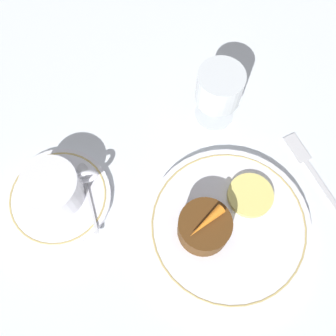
{
  "coord_description": "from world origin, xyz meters",
  "views": [
    {
      "loc": [
        -0.13,
        -0.15,
        0.57
      ],
      "look_at": [
        -0.06,
        0.05,
        0.04
      ],
      "focal_mm": 42.0,
      "sensor_mm": 36.0,
      "label": 1
    }
  ],
  "objects_px": {
    "fork": "(311,169)",
    "dessert_cake": "(204,227)",
    "coffee_cup": "(53,188)",
    "dinner_plate": "(229,226)",
    "wine_glass": "(219,90)"
  },
  "relations": [
    {
      "from": "wine_glass",
      "to": "dessert_cake",
      "type": "distance_m",
      "value": 0.2
    },
    {
      "from": "coffee_cup",
      "to": "fork",
      "type": "height_order",
      "value": "coffee_cup"
    },
    {
      "from": "wine_glass",
      "to": "dessert_cake",
      "type": "relative_size",
      "value": 1.49
    },
    {
      "from": "dinner_plate",
      "to": "coffee_cup",
      "type": "relative_size",
      "value": 2.22
    },
    {
      "from": "fork",
      "to": "dessert_cake",
      "type": "distance_m",
      "value": 0.2
    },
    {
      "from": "dinner_plate",
      "to": "fork",
      "type": "xyz_separation_m",
      "value": [
        0.16,
        0.04,
        -0.01
      ]
    },
    {
      "from": "coffee_cup",
      "to": "fork",
      "type": "xyz_separation_m",
      "value": [
        0.38,
        -0.09,
        -0.04
      ]
    },
    {
      "from": "wine_glass",
      "to": "dinner_plate",
      "type": "bearing_deg",
      "value": -105.79
    },
    {
      "from": "fork",
      "to": "coffee_cup",
      "type": "bearing_deg",
      "value": 166.71
    },
    {
      "from": "dessert_cake",
      "to": "dinner_plate",
      "type": "bearing_deg",
      "value": -6.45
    },
    {
      "from": "dinner_plate",
      "to": "dessert_cake",
      "type": "distance_m",
      "value": 0.05
    },
    {
      "from": "wine_glass",
      "to": "fork",
      "type": "bearing_deg",
      "value": -53.49
    },
    {
      "from": "wine_glass",
      "to": "coffee_cup",
      "type": "bearing_deg",
      "value": -169.1
    },
    {
      "from": "dinner_plate",
      "to": "fork",
      "type": "height_order",
      "value": "dinner_plate"
    },
    {
      "from": "wine_glass",
      "to": "fork",
      "type": "height_order",
      "value": "wine_glass"
    }
  ]
}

